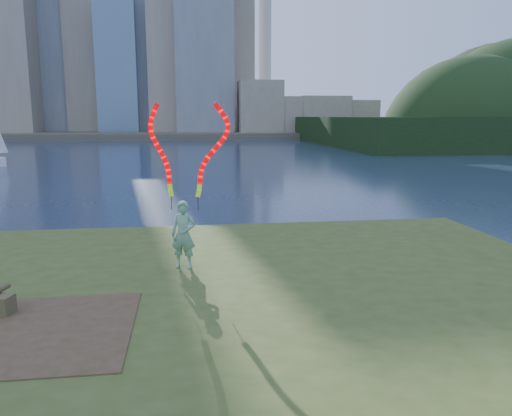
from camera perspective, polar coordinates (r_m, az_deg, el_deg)
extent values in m
plane|color=#1B2844|center=(11.60, -9.10, -10.34)|extent=(320.00, 320.00, 0.00)
cube|color=#3B4C1B|center=(9.24, -9.42, -14.95)|extent=(20.00, 18.00, 0.30)
cube|color=#3B4C1B|center=(9.41, -9.42, -12.79)|extent=(17.00, 15.00, 0.30)
cube|color=#3B4C1B|center=(9.50, -9.44, -10.93)|extent=(14.00, 12.00, 0.30)
cube|color=#47331E|center=(8.70, -24.68, -12.72)|extent=(3.20, 3.00, 0.02)
cube|color=#4A4536|center=(105.91, -8.18, 8.44)|extent=(320.00, 40.00, 1.20)
imported|color=#1A6D3A|center=(11.02, -8.29, -3.03)|extent=(0.62, 0.49, 1.49)
cylinder|color=black|center=(11.05, -9.64, 0.60)|extent=(0.02, 0.02, 0.30)
cylinder|color=black|center=(10.90, -6.64, 0.54)|extent=(0.02, 0.02, 0.30)
cylinder|color=#483F24|center=(9.71, -27.02, -8.15)|extent=(0.19, 0.33, 0.11)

